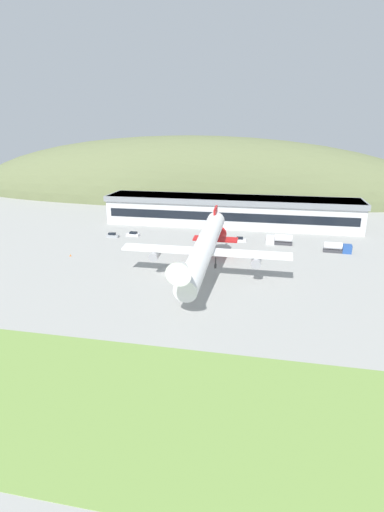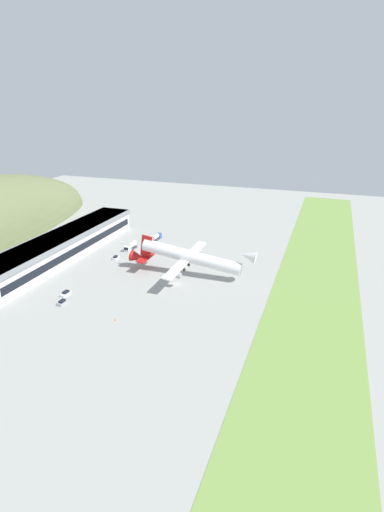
% 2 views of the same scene
% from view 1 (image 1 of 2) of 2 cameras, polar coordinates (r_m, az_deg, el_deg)
% --- Properties ---
extents(ground_plane, '(365.36, 365.36, 0.00)m').
position_cam_1_polar(ground_plane, '(99.25, -3.47, -2.63)').
color(ground_plane, '#9E9E99').
extents(grass_strip_foreground, '(328.82, 29.90, 0.08)m').
position_cam_1_polar(grass_strip_foreground, '(58.96, -16.58, -18.79)').
color(grass_strip_foreground, '#759947').
rests_on(grass_strip_foreground, ground_plane).
extents(hill_backdrop, '(251.88, 69.21, 62.87)m').
position_cam_1_polar(hill_backdrop, '(215.27, -0.31, 8.47)').
color(hill_backdrop, '#667047').
rests_on(hill_backdrop, ground_plane).
extents(terminal_building, '(93.25, 16.19, 10.65)m').
position_cam_1_polar(terminal_building, '(149.30, 5.57, 6.64)').
color(terminal_building, silver).
rests_on(terminal_building, ground_plane).
extents(cargo_airplane, '(40.87, 51.15, 12.57)m').
position_cam_1_polar(cargo_airplane, '(93.93, 1.75, 1.03)').
color(cargo_airplane, white).
extents(service_car_0, '(4.41, 2.01, 1.43)m').
position_cam_1_polar(service_car_0, '(136.09, -8.43, 3.10)').
color(service_car_0, silver).
rests_on(service_car_0, ground_plane).
extents(service_car_1, '(4.06, 1.66, 1.59)m').
position_cam_1_polar(service_car_1, '(135.45, -11.28, 2.90)').
color(service_car_1, '#999EA3').
rests_on(service_car_1, ground_plane).
extents(service_car_2, '(3.80, 1.92, 1.43)m').
position_cam_1_polar(service_car_2, '(128.85, 6.90, 2.33)').
color(service_car_2, silver).
rests_on(service_car_2, ground_plane).
extents(fuel_truck, '(8.15, 2.74, 3.23)m').
position_cam_1_polar(fuel_truck, '(127.40, 12.39, 2.31)').
color(fuel_truck, silver).
rests_on(fuel_truck, ground_plane).
extents(box_truck, '(7.96, 2.51, 3.03)m').
position_cam_1_polar(box_truck, '(123.62, 20.04, 1.12)').
color(box_truck, '#264C99').
rests_on(box_truck, ground_plane).
extents(traffic_cone_0, '(0.52, 0.52, 0.58)m').
position_cam_1_polar(traffic_cone_0, '(118.23, -16.98, 0.11)').
color(traffic_cone_0, orange).
rests_on(traffic_cone_0, ground_plane).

